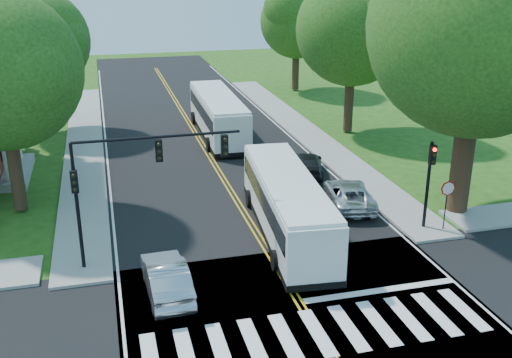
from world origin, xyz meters
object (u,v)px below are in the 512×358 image
object	(u,v)px
bus_lead	(287,204)
suv	(349,194)
signal_ne	(430,174)
dark_sedan	(307,164)
bus_follow	(218,114)
signal_nw	(132,171)
hatchback	(166,277)

from	to	relation	value
bus_lead	suv	bearing A→B (deg)	-145.03
suv	signal_ne	bearing A→B (deg)	135.13
dark_sedan	bus_lead	bearing A→B (deg)	81.90
suv	dark_sedan	bearing A→B (deg)	-72.87
bus_follow	signal_nw	bearing A→B (deg)	70.13
bus_follow	signal_ne	bearing A→B (deg)	110.34
signal_nw	bus_lead	xyz separation A→B (m)	(7.26, 1.28, -2.80)
signal_nw	dark_sedan	distance (m)	14.80
signal_nw	bus_follow	xyz separation A→B (m)	(7.45, 19.20, -2.71)
signal_ne	suv	size ratio (longest dim) A/B	0.89
bus_lead	suv	xyz separation A→B (m)	(4.31, 2.47, -0.88)
signal_ne	bus_lead	distance (m)	7.05
hatchback	suv	bearing A→B (deg)	-150.77
bus_follow	bus_lead	bearing A→B (deg)	90.72
bus_follow	hatchback	distance (m)	23.02
bus_lead	hatchback	distance (m)	7.62
signal_ne	hatchback	size ratio (longest dim) A/B	0.97
bus_follow	suv	world-z (taller)	bus_follow
suv	hatchback	bearing A→B (deg)	43.36
hatchback	suv	xyz separation A→B (m)	(10.66, 6.61, -0.06)
signal_ne	suv	bearing A→B (deg)	123.58
bus_lead	hatchback	world-z (taller)	bus_lead
bus_lead	hatchback	bearing A→B (deg)	38.30
bus_lead	hatchback	xyz separation A→B (m)	(-6.35, -4.14, -0.82)
bus_lead	dark_sedan	world-z (taller)	bus_lead
bus_lead	dark_sedan	xyz separation A→B (m)	(3.79, 7.86, -0.88)
bus_follow	dark_sedan	xyz separation A→B (m)	(3.60, -10.06, -0.97)
hatchback	bus_follow	bearing A→B (deg)	-109.09
hatchback	dark_sedan	distance (m)	15.71
hatchback	bus_lead	bearing A→B (deg)	-149.45
signal_nw	bus_follow	distance (m)	20.77
hatchback	dark_sedan	bearing A→B (deg)	-132.76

